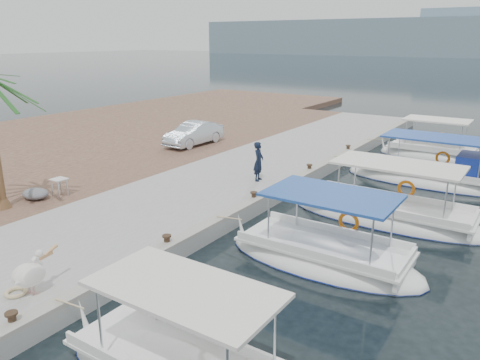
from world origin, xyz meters
name	(u,v)px	position (x,y,z in m)	size (l,w,h in m)	color
ground	(240,226)	(0.00, 0.00, 0.00)	(400.00, 400.00, 0.00)	black
concrete_quay	(245,175)	(-3.00, 5.00, 0.25)	(6.00, 40.00, 0.50)	gray
quay_curb	(297,178)	(-0.22, 5.00, 0.56)	(0.44, 40.00, 0.12)	gray
cobblestone_strip	(167,160)	(-8.00, 5.00, 0.25)	(4.00, 40.00, 0.50)	brown
land_backing	(52,139)	(-18.00, 5.00, 0.24)	(16.00, 60.00, 0.48)	brown
fishing_caique_b	(323,259)	(3.71, -1.02, 0.12)	(6.24, 2.54, 2.83)	white
fishing_caique_c	(388,217)	(4.32, 3.50, 0.12)	(7.47, 2.41, 2.83)	white
fishing_caique_d	(431,179)	(4.61, 9.36, 0.19)	(7.82, 2.49, 2.83)	white
fishing_caique_e	(431,155)	(3.47, 14.54, 0.13)	(5.76, 2.24, 2.83)	white
mooring_bollards	(254,195)	(-0.35, 1.50, 0.69)	(0.28, 20.28, 0.33)	black
pelican	(31,274)	(-1.21, -7.44, 1.03)	(0.56, 1.33, 1.03)	tan
fisherman	(259,161)	(-1.57, 3.85, 1.37)	(0.63, 0.42, 1.74)	black
parked_car	(194,134)	(-8.55, 7.99, 1.17)	(1.42, 4.07, 1.34)	silver
tarp_bundle	(36,194)	(-7.58, -3.09, 0.70)	(1.10, 0.90, 0.40)	slate
folding_table	(59,184)	(-7.02, -2.37, 1.02)	(0.55, 0.55, 0.73)	silver
rope_coil	(16,292)	(-1.52, -7.70, 0.55)	(0.54, 0.54, 0.10)	#C6B284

